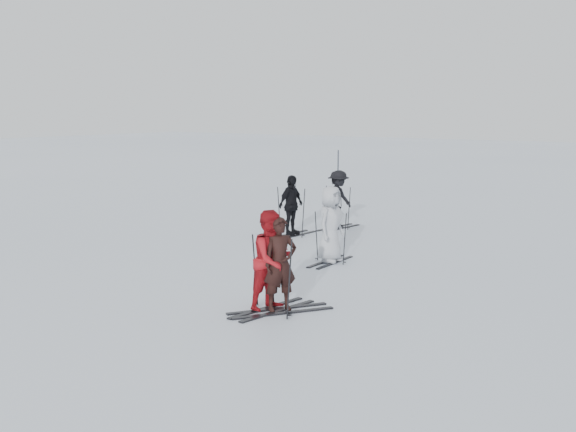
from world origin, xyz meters
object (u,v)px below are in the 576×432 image
Objects in this scene: skier_near_dark at (280,266)px; skier_red at (272,262)px; piste_marker at (338,174)px; skier_uphill_left at (291,206)px; skier_uphill_far at (338,200)px; skier_grey at (331,225)px.

skier_near_dark is 0.17m from skier_red.
skier_red is 14.92m from piste_marker.
skier_near_dark is 0.99× the size of skier_uphill_left.
piste_marker is (-3.42, 5.70, 0.10)m from skier_uphill_far.
skier_uphill_left is (-3.69, 5.91, -0.05)m from skier_red.
skier_grey reaches higher than skier_uphill_left.
skier_grey is (-1.31, 3.70, 0.04)m from skier_near_dark.
skier_red is 0.93× the size of piste_marker.
piste_marker reaches higher than skier_uphill_far.
skier_uphill_far is at bearing 31.30° from skier_red.
skier_near_dark is at bearing -149.80° from skier_uphill_far.
skier_red is at bearing 127.07° from skier_near_dark.
skier_near_dark is 14.98m from piste_marker.
skier_uphill_left is at bearing -67.81° from piste_marker.
skier_red reaches higher than skier_uphill_left.
skier_uphill_left is 8.01m from piste_marker.
skier_grey is (-1.15, 3.71, -0.01)m from skier_red.
piste_marker is (-5.56, 9.61, 0.07)m from skier_grey.
piste_marker is at bearing 60.83° from skier_near_dark.
skier_grey is 1.05× the size of skier_uphill_left.
skier_uphill_left reaches higher than skier_near_dark.
skier_grey is 0.92× the size of piste_marker.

